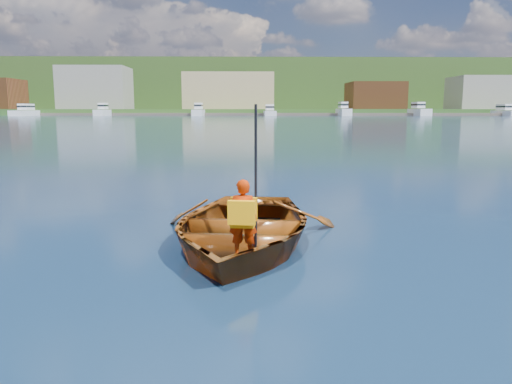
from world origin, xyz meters
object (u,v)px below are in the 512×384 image
rowboat (241,227)px  marina_yachts (273,111)px  child_paddler (243,216)px  dock (236,114)px

rowboat → marina_yachts: bearing=86.8°
rowboat → child_paddler: (0.04, -0.91, 0.35)m
rowboat → dock: 148.94m
dock → marina_yachts: marina_yachts is taller
rowboat → dock: size_ratio=0.03×
child_paddler → dock: bearing=91.1°
child_paddler → rowboat: bearing=92.6°
dock → marina_yachts: size_ratio=1.08×
rowboat → marina_yachts: marina_yachts is taller
marina_yachts → child_paddler: bearing=-93.2°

